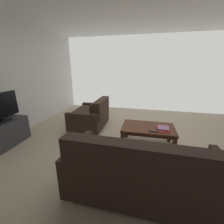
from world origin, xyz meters
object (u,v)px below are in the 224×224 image
at_px(coffee_table, 148,130).
at_px(tv_stand, 4,134).
at_px(loveseat_near, 92,116).
at_px(tv_remote, 153,131).
at_px(book_stack, 163,128).
at_px(sofa_main, 143,171).

bearing_deg(coffee_table, tv_stand, 13.24).
height_order(loveseat_near, tv_remote, loveseat_near).
bearing_deg(loveseat_near, tv_stand, 43.06).
bearing_deg(book_stack, tv_stand, 10.67).
distance_m(loveseat_near, tv_stand, 1.94).
bearing_deg(loveseat_near, book_stack, 157.40).
bearing_deg(loveseat_near, sofa_main, 125.60).
height_order(coffee_table, tv_stand, tv_stand).
xyz_separation_m(tv_stand, book_stack, (-3.16, -0.60, 0.18)).
bearing_deg(sofa_main, coffee_table, -93.06).
bearing_deg(tv_remote, loveseat_near, -29.12).
xyz_separation_m(loveseat_near, tv_stand, (1.41, 1.32, -0.07)).
bearing_deg(coffee_table, tv_remote, 112.13).
bearing_deg(tv_remote, tv_stand, 8.65).
distance_m(loveseat_near, tv_remote, 1.79).
distance_m(loveseat_near, coffee_table, 1.60).
bearing_deg(tv_remote, sofa_main, 81.51).
distance_m(tv_stand, tv_remote, 3.01).
xyz_separation_m(book_stack, tv_remote, (0.19, 0.14, -0.01)).
bearing_deg(tv_stand, sofa_main, 167.35).
xyz_separation_m(loveseat_near, tv_remote, (-1.56, 0.87, 0.09)).
distance_m(sofa_main, book_stack, 1.28).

